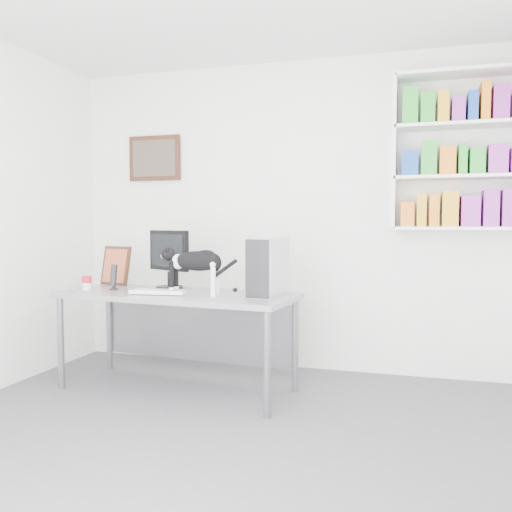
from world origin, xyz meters
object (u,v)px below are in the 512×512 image
object	(u,v)px
monitor	(169,259)
cat	(196,272)
bookshelf	(461,151)
leaning_print	(116,265)
desk	(177,342)
pc_tower	(268,267)
keyboard	(159,292)
speaker	(114,277)
soup_can	(87,283)

from	to	relation	value
monitor	cat	bearing A→B (deg)	-16.50
bookshelf	cat	xyz separation A→B (m)	(-1.87, -0.87, -0.92)
bookshelf	leaning_print	xyz separation A→B (m)	(-2.79, -0.44, -0.92)
cat	bookshelf	bearing A→B (deg)	30.37
desk	pc_tower	world-z (taller)	pc_tower
keyboard	speaker	distance (m)	0.49
keyboard	cat	distance (m)	0.34
desk	pc_tower	distance (m)	0.93
desk	keyboard	xyz separation A→B (m)	(-0.09, -0.10, 0.39)
keyboard	cat	xyz separation A→B (m)	(0.30, -0.00, 0.16)
soup_can	speaker	bearing A→B (deg)	21.90
pc_tower	soup_can	size ratio (longest dim) A/B	3.81
speaker	leaning_print	world-z (taller)	leaning_print
leaning_print	soup_can	distance (m)	0.40
leaning_print	soup_can	xyz separation A→B (m)	(-0.03, -0.39, -0.12)
keyboard	speaker	bearing A→B (deg)	158.61
bookshelf	leaning_print	bearing A→B (deg)	-171.11
speaker	cat	xyz separation A→B (m)	(0.76, -0.13, 0.07)
desk	speaker	world-z (taller)	speaker
monitor	keyboard	world-z (taller)	monitor
soup_can	cat	bearing A→B (deg)	-3.00
bookshelf	pc_tower	size ratio (longest dim) A/B	2.92
cat	leaning_print	bearing A→B (deg)	160.09
keyboard	leaning_print	world-z (taller)	leaning_print
pc_tower	speaker	world-z (taller)	pc_tower
keyboard	pc_tower	bearing A→B (deg)	5.38
bookshelf	desk	world-z (taller)	bookshelf
monitor	speaker	xyz separation A→B (m)	(-0.39, -0.21, -0.14)
desk	pc_tower	bearing A→B (deg)	9.77
keyboard	leaning_print	bearing A→B (deg)	139.36
desk	leaning_print	world-z (taller)	leaning_print
desk	speaker	xyz separation A→B (m)	(-0.56, 0.02, 0.48)
leaning_print	keyboard	bearing A→B (deg)	-24.49
leaning_print	cat	world-z (taller)	leaning_print
desk	soup_can	world-z (taller)	soup_can
bookshelf	monitor	size ratio (longest dim) A/B	2.57
soup_can	cat	size ratio (longest dim) A/B	0.20
soup_can	leaning_print	bearing A→B (deg)	85.56
desk	cat	distance (m)	0.60
bookshelf	keyboard	bearing A→B (deg)	-158.02
leaning_print	cat	size ratio (longest dim) A/B	0.62
pc_tower	keyboard	bearing A→B (deg)	-163.61
soup_can	bookshelf	bearing A→B (deg)	16.26
bookshelf	soup_can	distance (m)	3.12
desk	soup_can	bearing A→B (deg)	-170.57
monitor	speaker	distance (m)	0.46
bookshelf	keyboard	distance (m)	2.57
soup_can	pc_tower	bearing A→B (deg)	4.36
leaning_print	desk	bearing A→B (deg)	-14.46
monitor	leaning_print	world-z (taller)	monitor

